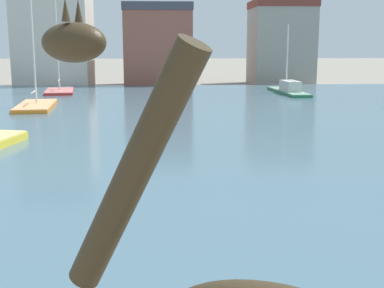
{
  "coord_description": "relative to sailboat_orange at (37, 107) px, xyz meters",
  "views": [
    {
      "loc": [
        -0.66,
        -0.8,
        4.59
      ],
      "look_at": [
        0.05,
        11.15,
        2.2
      ],
      "focal_mm": 47.64,
      "sensor_mm": 36.0,
      "label": 1
    }
  ],
  "objects": [
    {
      "name": "sailboat_red",
      "position": [
        -0.51,
        10.38,
        0.0
      ],
      "size": [
        3.06,
        6.41,
        9.45
      ],
      "color": "red",
      "rests_on": "ground"
    },
    {
      "name": "harbor_water",
      "position": [
        8.98,
        -4.58,
        -0.17
      ],
      "size": [
        83.24,
        43.56,
        0.38
      ],
      "primitive_type": "cube",
      "color": "#476675",
      "rests_on": "ground"
    },
    {
      "name": "townhouse_narrow_midrow",
      "position": [
        -2.75,
        20.32,
        5.7
      ],
      "size": [
        7.59,
        6.64,
        12.08
      ],
      "color": "beige",
      "rests_on": "ground"
    },
    {
      "name": "townhouse_tall_gabled",
      "position": [
        21.47,
        22.2,
        4.18
      ],
      "size": [
        6.6,
        6.65,
        9.05
      ],
      "color": "gray",
      "rests_on": "ground"
    },
    {
      "name": "sailboat_orange",
      "position": [
        0.0,
        0.0,
        0.0
      ],
      "size": [
        2.77,
        7.15,
        7.97
      ],
      "color": "orange",
      "rests_on": "ground"
    },
    {
      "name": "townhouse_wide_warehouse",
      "position": [
        8.0,
        20.61,
        3.91
      ],
      "size": [
        7.01,
        7.91,
        8.5
      ],
      "color": "#8E5142",
      "rests_on": "ground"
    },
    {
      "name": "sailboat_green",
      "position": [
        18.96,
        8.69,
        0.12
      ],
      "size": [
        2.03,
        8.97,
        6.08
      ],
      "color": "#236B42",
      "rests_on": "ground"
    }
  ]
}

